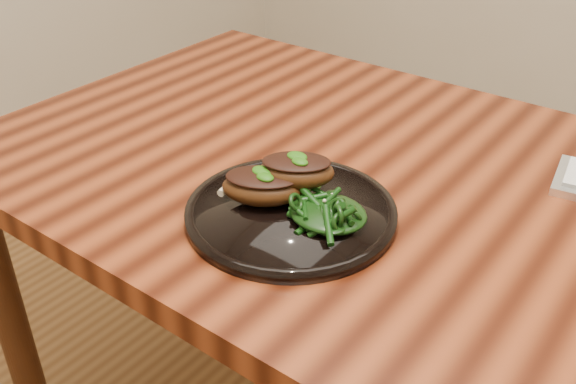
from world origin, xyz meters
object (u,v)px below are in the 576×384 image
object	(u,v)px
desk	(467,255)
lamb_chop_front	(262,186)
plate	(291,212)
greens_heap	(328,209)

from	to	relation	value
desk	lamb_chop_front	size ratio (longest dim) A/B	12.30
plate	lamb_chop_front	world-z (taller)	lamb_chop_front
desk	greens_heap	world-z (taller)	greens_heap
plate	desk	bearing A→B (deg)	42.45
desk	plate	world-z (taller)	plate
lamb_chop_front	greens_heap	distance (m)	0.10
plate	greens_heap	bearing A→B (deg)	5.19
greens_heap	plate	bearing A→B (deg)	-174.81
greens_heap	desk	bearing A→B (deg)	51.53
lamb_chop_front	greens_heap	size ratio (longest dim) A/B	1.23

